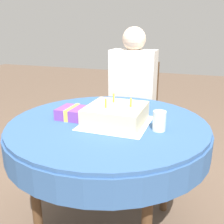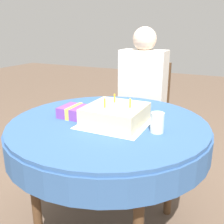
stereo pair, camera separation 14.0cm
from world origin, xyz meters
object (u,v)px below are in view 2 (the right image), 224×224
(chair, at_px, (145,113))
(drinking_glass, at_px, (157,123))
(gift_box, at_px, (74,111))
(person, at_px, (142,91))
(birthday_cake, at_px, (116,114))

(chair, height_order, drinking_glass, chair)
(chair, xyz_separation_m, gift_box, (-0.14, -0.86, 0.25))
(person, bearing_deg, drinking_glass, -66.06)
(drinking_glass, bearing_deg, person, 114.24)
(gift_box, bearing_deg, drinking_glass, -2.90)
(person, distance_m, birthday_cake, 0.78)
(chair, xyz_separation_m, person, (0.00, -0.09, 0.22))
(chair, relative_size, gift_box, 5.99)
(birthday_cake, bearing_deg, chair, 98.07)
(birthday_cake, bearing_deg, person, 98.98)
(chair, bearing_deg, person, -90.00)
(person, bearing_deg, birthday_cake, -81.33)
(birthday_cake, bearing_deg, drinking_glass, -6.53)
(chair, distance_m, gift_box, 0.90)
(birthday_cake, xyz_separation_m, drinking_glass, (0.24, -0.03, 0.00))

